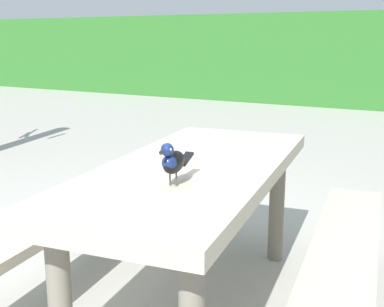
% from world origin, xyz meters
% --- Properties ---
extents(ground_plane, '(60.00, 60.00, 0.00)m').
position_xyz_m(ground_plane, '(0.00, 0.00, 0.00)').
color(ground_plane, '#A3A099').
extents(picnic_table_foreground, '(1.89, 1.92, 0.74)m').
position_xyz_m(picnic_table_foreground, '(0.25, 0.10, 0.56)').
color(picnic_table_foreground, '#B2A893').
rests_on(picnic_table_foreground, ground).
extents(bird_grackle, '(0.09, 0.29, 0.18)m').
position_xyz_m(bird_grackle, '(0.35, -0.24, 0.84)').
color(bird_grackle, black).
rests_on(bird_grackle, picnic_table_foreground).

